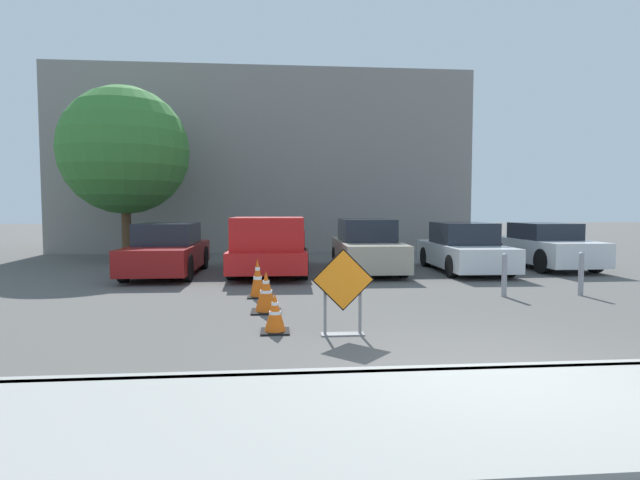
{
  "coord_description": "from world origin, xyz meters",
  "views": [
    {
      "loc": [
        -2.43,
        -5.19,
        1.87
      ],
      "look_at": [
        -1.27,
        7.98,
        1.03
      ],
      "focal_mm": 28.0,
      "sensor_mm": 36.0,
      "label": 1
    }
  ],
  "objects_px": {
    "parked_car_second": "(367,248)",
    "bollard_nearest": "(504,274)",
    "pickup_truck": "(270,248)",
    "parked_car_nearest": "(168,251)",
    "traffic_cone_second": "(266,292)",
    "road_closed_sign": "(343,289)",
    "bollard_second": "(581,272)",
    "traffic_cone_nearest": "(275,314)",
    "parked_car_third": "(464,249)",
    "traffic_cone_third": "(258,278)",
    "parked_car_fourth": "(545,247)"
  },
  "relations": [
    {
      "from": "traffic_cone_second",
      "to": "pickup_truck",
      "type": "relative_size",
      "value": 0.14
    },
    {
      "from": "parked_car_second",
      "to": "bollard_nearest",
      "type": "xyz_separation_m",
      "value": [
        2.13,
        -4.52,
        -0.21
      ]
    },
    {
      "from": "traffic_cone_second",
      "to": "parked_car_fourth",
      "type": "relative_size",
      "value": 0.18
    },
    {
      "from": "road_closed_sign",
      "to": "parked_car_nearest",
      "type": "height_order",
      "value": "parked_car_nearest"
    },
    {
      "from": "traffic_cone_third",
      "to": "traffic_cone_nearest",
      "type": "bearing_deg",
      "value": -82.99
    },
    {
      "from": "parked_car_fourth",
      "to": "pickup_truck",
      "type": "bearing_deg",
      "value": 3.15
    },
    {
      "from": "road_closed_sign",
      "to": "parked_car_second",
      "type": "xyz_separation_m",
      "value": [
        1.71,
        7.45,
        0.01
      ]
    },
    {
      "from": "road_closed_sign",
      "to": "traffic_cone_second",
      "type": "distance_m",
      "value": 2.14
    },
    {
      "from": "road_closed_sign",
      "to": "parked_car_nearest",
      "type": "distance_m",
      "value": 8.18
    },
    {
      "from": "traffic_cone_second",
      "to": "traffic_cone_third",
      "type": "distance_m",
      "value": 1.54
    },
    {
      "from": "traffic_cone_nearest",
      "to": "parked_car_nearest",
      "type": "distance_m",
      "value": 7.49
    },
    {
      "from": "bollard_nearest",
      "to": "parked_car_fourth",
      "type": "bearing_deg",
      "value": 53.28
    },
    {
      "from": "parked_car_second",
      "to": "traffic_cone_nearest",
      "type": "bearing_deg",
      "value": 70.57
    },
    {
      "from": "traffic_cone_second",
      "to": "bollard_nearest",
      "type": "height_order",
      "value": "bollard_nearest"
    },
    {
      "from": "parked_car_third",
      "to": "bollard_second",
      "type": "distance_m",
      "value": 4.34
    },
    {
      "from": "traffic_cone_nearest",
      "to": "traffic_cone_second",
      "type": "relative_size",
      "value": 0.8
    },
    {
      "from": "traffic_cone_second",
      "to": "pickup_truck",
      "type": "height_order",
      "value": "pickup_truck"
    },
    {
      "from": "traffic_cone_nearest",
      "to": "bollard_nearest",
      "type": "height_order",
      "value": "bollard_nearest"
    },
    {
      "from": "traffic_cone_second",
      "to": "bollard_second",
      "type": "height_order",
      "value": "bollard_second"
    },
    {
      "from": "pickup_truck",
      "to": "bollard_nearest",
      "type": "xyz_separation_m",
      "value": [
        5.0,
        -4.25,
        -0.26
      ]
    },
    {
      "from": "traffic_cone_nearest",
      "to": "parked_car_second",
      "type": "height_order",
      "value": "parked_car_second"
    },
    {
      "from": "road_closed_sign",
      "to": "parked_car_fourth",
      "type": "xyz_separation_m",
      "value": [
        7.44,
        7.75,
        -0.03
      ]
    },
    {
      "from": "bollard_second",
      "to": "traffic_cone_nearest",
      "type": "bearing_deg",
      "value": -158.02
    },
    {
      "from": "road_closed_sign",
      "to": "parked_car_third",
      "type": "height_order",
      "value": "parked_car_third"
    },
    {
      "from": "traffic_cone_second",
      "to": "pickup_truck",
      "type": "bearing_deg",
      "value": 90.07
    },
    {
      "from": "parked_car_nearest",
      "to": "bollard_second",
      "type": "relative_size",
      "value": 4.58
    },
    {
      "from": "bollard_second",
      "to": "traffic_cone_third",
      "type": "bearing_deg",
      "value": 176.95
    },
    {
      "from": "traffic_cone_second",
      "to": "bollard_nearest",
      "type": "bearing_deg",
      "value": 13.02
    },
    {
      "from": "parked_car_second",
      "to": "parked_car_nearest",
      "type": "bearing_deg",
      "value": 4.51
    },
    {
      "from": "traffic_cone_third",
      "to": "parked_car_third",
      "type": "distance_m",
      "value": 7.09
    },
    {
      "from": "traffic_cone_second",
      "to": "parked_car_second",
      "type": "bearing_deg",
      "value": 63.21
    },
    {
      "from": "pickup_truck",
      "to": "parked_car_fourth",
      "type": "height_order",
      "value": "pickup_truck"
    },
    {
      "from": "road_closed_sign",
      "to": "parked_car_fourth",
      "type": "height_order",
      "value": "parked_car_fourth"
    },
    {
      "from": "traffic_cone_nearest",
      "to": "bollard_nearest",
      "type": "bearing_deg",
      "value": 28.65
    },
    {
      "from": "pickup_truck",
      "to": "bollard_nearest",
      "type": "height_order",
      "value": "pickup_truck"
    },
    {
      "from": "traffic_cone_second",
      "to": "bollard_nearest",
      "type": "xyz_separation_m",
      "value": [
        4.99,
        1.15,
        0.13
      ]
    },
    {
      "from": "bollard_nearest",
      "to": "bollard_second",
      "type": "height_order",
      "value": "bollard_second"
    },
    {
      "from": "parked_car_nearest",
      "to": "pickup_truck",
      "type": "relative_size",
      "value": 0.81
    },
    {
      "from": "traffic_cone_nearest",
      "to": "parked_car_third",
      "type": "distance_m",
      "value": 8.85
    },
    {
      "from": "bollard_second",
      "to": "bollard_nearest",
      "type": "bearing_deg",
      "value": 180.0
    },
    {
      "from": "parked_car_nearest",
      "to": "traffic_cone_nearest",
      "type": "bearing_deg",
      "value": 114.4
    },
    {
      "from": "traffic_cone_second",
      "to": "bollard_second",
      "type": "xyz_separation_m",
      "value": [
        6.7,
        1.15,
        0.13
      ]
    },
    {
      "from": "traffic_cone_second",
      "to": "traffic_cone_third",
      "type": "xyz_separation_m",
      "value": [
        -0.21,
        1.52,
        0.04
      ]
    },
    {
      "from": "pickup_truck",
      "to": "bollard_nearest",
      "type": "distance_m",
      "value": 6.56
    },
    {
      "from": "pickup_truck",
      "to": "bollard_second",
      "type": "xyz_separation_m",
      "value": [
        6.71,
        -4.25,
        -0.25
      ]
    },
    {
      "from": "road_closed_sign",
      "to": "parked_car_second",
      "type": "distance_m",
      "value": 7.64
    },
    {
      "from": "road_closed_sign",
      "to": "bollard_nearest",
      "type": "height_order",
      "value": "road_closed_sign"
    },
    {
      "from": "road_closed_sign",
      "to": "pickup_truck",
      "type": "xyz_separation_m",
      "value": [
        -1.16,
        7.17,
        0.05
      ]
    },
    {
      "from": "road_closed_sign",
      "to": "parked_car_nearest",
      "type": "relative_size",
      "value": 0.3
    },
    {
      "from": "road_closed_sign",
      "to": "traffic_cone_third",
      "type": "bearing_deg",
      "value": 112.52
    }
  ]
}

